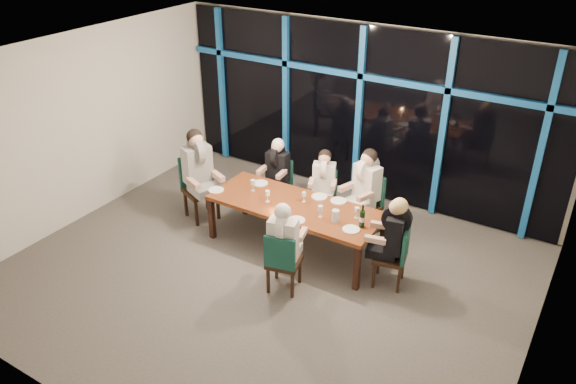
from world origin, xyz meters
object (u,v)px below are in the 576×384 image
(chair_far_right, at_px, (368,200))
(diner_near_mid, at_px, (284,234))
(chair_end_left, at_px, (198,183))
(dining_table, at_px, (295,208))
(diner_far_mid, at_px, (324,176))
(chair_far_mid, at_px, (324,193))
(water_pitcher, at_px, (335,216))
(chair_end_right, at_px, (396,253))
(wine_bottle, at_px, (362,219))
(chair_far_left, at_px, (279,182))
(diner_far_right, at_px, (366,180))
(diner_end_right, at_px, (393,229))
(diner_end_left, at_px, (198,162))
(diner_far_left, at_px, (277,165))
(chair_near_mid, at_px, (282,260))

(chair_far_right, bearing_deg, diner_near_mid, -80.12)
(chair_end_left, xyz_separation_m, diner_near_mid, (2.25, -0.93, 0.29))
(dining_table, relative_size, diner_far_mid, 3.11)
(chair_far_mid, xyz_separation_m, diner_far_mid, (0.03, -0.07, 0.34))
(water_pitcher, bearing_deg, chair_end_right, -13.44)
(wine_bottle, bearing_deg, chair_end_left, 178.96)
(chair_far_left, xyz_separation_m, chair_far_mid, (0.83, 0.06, -0.01))
(chair_far_left, height_order, diner_far_right, diner_far_right)
(diner_end_right, bearing_deg, diner_end_left, -102.87)
(chair_end_left, xyz_separation_m, diner_end_right, (3.43, -0.08, 0.29))
(dining_table, bearing_deg, diner_far_left, 135.47)
(chair_far_right, relative_size, diner_far_right, 1.03)
(diner_far_mid, relative_size, wine_bottle, 2.43)
(wine_bottle, bearing_deg, diner_far_right, 112.32)
(diner_far_left, distance_m, diner_end_left, 1.29)
(chair_near_mid, distance_m, water_pitcher, 0.99)
(chair_far_right, xyz_separation_m, chair_end_left, (-2.58, -1.03, 0.05))
(diner_far_right, distance_m, diner_end_left, 2.66)
(dining_table, distance_m, chair_end_right, 1.65)
(dining_table, distance_m, diner_far_right, 1.20)
(chair_end_left, bearing_deg, diner_end_left, -90.00)
(diner_far_left, xyz_separation_m, diner_far_right, (1.54, 0.11, 0.09))
(chair_end_left, height_order, diner_end_right, diner_end_right)
(chair_far_right, bearing_deg, diner_end_left, -137.58)
(diner_end_right, height_order, diner_near_mid, diner_end_right)
(diner_near_mid, bearing_deg, chair_end_right, -158.97)
(chair_end_right, distance_m, chair_near_mid, 1.55)
(chair_far_mid, relative_size, chair_near_mid, 0.93)
(chair_far_mid, relative_size, chair_end_left, 0.81)
(water_pitcher, bearing_deg, diner_far_left, 131.31)
(diner_far_left, bearing_deg, diner_far_right, -0.92)
(diner_far_mid, distance_m, diner_end_left, 2.02)
(diner_far_mid, xyz_separation_m, water_pitcher, (0.74, -1.04, 0.02))
(chair_near_mid, bearing_deg, wine_bottle, -139.64)
(diner_near_mid, bearing_deg, diner_end_left, -36.07)
(chair_far_mid, xyz_separation_m, water_pitcher, (0.77, -1.10, 0.36))
(dining_table, height_order, diner_near_mid, diner_near_mid)
(diner_end_right, bearing_deg, diner_far_mid, -134.29)
(chair_far_left, xyz_separation_m, chair_end_left, (-1.00, -0.92, 0.10))
(chair_far_mid, bearing_deg, wine_bottle, -63.67)
(wine_bottle, bearing_deg, water_pitcher, -168.87)
(dining_table, distance_m, wine_bottle, 1.12)
(diner_far_mid, height_order, water_pitcher, diner_far_mid)
(chair_far_mid, bearing_deg, chair_end_left, -173.36)
(chair_far_mid, height_order, chair_end_right, chair_end_right)
(dining_table, bearing_deg, chair_far_mid, 92.18)
(chair_near_mid, bearing_deg, chair_far_right, -112.18)
(chair_end_left, height_order, diner_near_mid, diner_near_mid)
(chair_far_mid, bearing_deg, diner_far_left, 167.55)
(chair_far_right, bearing_deg, water_pitcher, -69.90)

